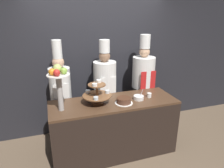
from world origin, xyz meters
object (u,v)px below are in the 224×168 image
at_px(chef_center_right, 143,81).
at_px(chef_left, 61,92).
at_px(cake_round, 124,101).
at_px(cup_white, 149,95).
at_px(fruit_pedestal, 58,79).
at_px(chef_center_left, 105,86).
at_px(serving_bowl_near, 139,98).
at_px(tiered_stand, 97,93).

bearing_deg(chef_center_right, chef_left, -180.00).
xyz_separation_m(cake_round, cup_white, (0.47, 0.09, -0.01)).
distance_m(fruit_pedestal, chef_center_right, 1.71).
relative_size(cake_round, cup_white, 3.68).
distance_m(fruit_pedestal, cup_white, 1.45).
height_order(cup_white, chef_center_right, chef_center_right).
xyz_separation_m(chef_left, chef_center_left, (0.77, -0.00, 0.01)).
relative_size(chef_left, chef_center_left, 1.01).
bearing_deg(cup_white, chef_center_left, 135.54).
bearing_deg(serving_bowl_near, chef_center_right, 58.25).
distance_m(serving_bowl_near, chef_center_right, 0.70).
relative_size(cake_round, serving_bowl_near, 1.65).
bearing_deg(chef_center_right, tiered_stand, -152.77).
bearing_deg(tiered_stand, cup_white, -2.88).
distance_m(cup_white, chef_left, 1.46).
height_order(chef_center_left, chef_center_right, chef_center_right).
xyz_separation_m(serving_bowl_near, chef_center_right, (0.37, 0.59, 0.05)).
xyz_separation_m(fruit_pedestal, serving_bowl_near, (1.19, -0.01, -0.42)).
xyz_separation_m(serving_bowl_near, chef_center_left, (-0.38, 0.59, 0.02)).
height_order(fruit_pedestal, chef_center_right, chef_center_right).
bearing_deg(fruit_pedestal, tiered_stand, 6.36).
relative_size(chef_center_left, chef_center_right, 0.97).
bearing_deg(cup_white, chef_center_right, 73.46).
height_order(chef_left, chef_center_left, chef_left).
distance_m(serving_bowl_near, chef_left, 1.29).
height_order(cup_white, chef_left, chef_left).
distance_m(fruit_pedestal, cake_round, 1.01).
distance_m(chef_left, chef_center_right, 1.52).
bearing_deg(fruit_pedestal, chef_center_right, 20.58).
bearing_deg(serving_bowl_near, cake_round, -167.72).
distance_m(tiered_stand, fruit_pedestal, 0.61).
distance_m(chef_center_left, chef_center_right, 0.75).
bearing_deg(chef_left, cake_round, -36.77).
relative_size(tiered_stand, serving_bowl_near, 2.65).
xyz_separation_m(tiered_stand, chef_center_right, (1.02, 0.53, -0.08)).
xyz_separation_m(tiered_stand, chef_center_left, (0.27, 0.53, -0.11)).
distance_m(tiered_stand, chef_center_left, 0.60).
relative_size(tiered_stand, chef_center_left, 0.24).
distance_m(tiered_stand, serving_bowl_near, 0.67).
distance_m(cake_round, chef_center_left, 0.66).
bearing_deg(cup_white, fruit_pedestal, -179.30).
height_order(fruit_pedestal, serving_bowl_near, fruit_pedestal).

